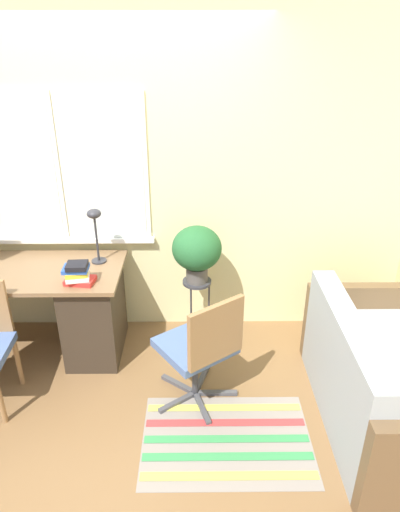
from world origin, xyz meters
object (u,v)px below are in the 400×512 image
(plant_stand, at_px, (197,290))
(potted_plant, at_px, (197,250))
(couch_loveseat, at_px, (384,385))
(office_chair_swivel, at_px, (201,347))
(book_stack, at_px, (78,274))
(desk_lamp, at_px, (95,224))

(plant_stand, relative_size, potted_plant, 1.31)
(couch_loveseat, bearing_deg, office_chair_swivel, 81.88)
(book_stack, xyz_separation_m, plant_stand, (0.85, 0.29, -0.31))
(desk_lamp, relative_size, potted_plant, 0.95)
(office_chair_swivel, distance_m, couch_loveseat, 1.23)
(office_chair_swivel, xyz_separation_m, couch_loveseat, (1.20, -0.17, -0.19))
(couch_loveseat, distance_m, potted_plant, 1.60)
(desk_lamp, distance_m, book_stack, 0.43)
(book_stack, relative_size, plant_stand, 0.37)
(plant_stand, bearing_deg, book_stack, -161.18)
(desk_lamp, bearing_deg, plant_stand, -3.71)
(book_stack, height_order, couch_loveseat, book_stack)
(plant_stand, height_order, potted_plant, potted_plant)
(couch_loveseat, xyz_separation_m, potted_plant, (-1.22, 0.85, 0.58))
(couch_loveseat, bearing_deg, plant_stand, 55.07)
(potted_plant, bearing_deg, book_stack, -161.18)
(couch_loveseat, height_order, plant_stand, couch_loveseat)
(couch_loveseat, relative_size, potted_plant, 3.21)
(couch_loveseat, distance_m, plant_stand, 1.51)
(book_stack, relative_size, potted_plant, 0.49)
(plant_stand, distance_m, potted_plant, 0.35)
(couch_loveseat, xyz_separation_m, plant_stand, (-1.22, 0.85, 0.23))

